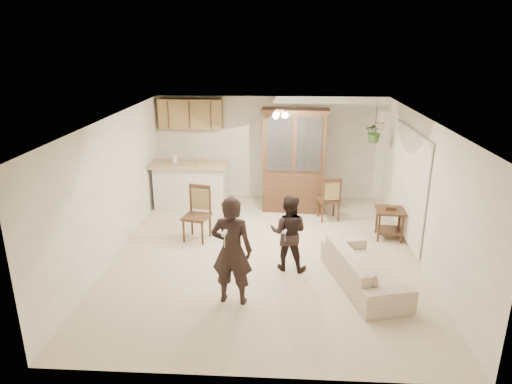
# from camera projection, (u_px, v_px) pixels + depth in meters

# --- Properties ---
(floor) EXTENTS (6.50, 6.50, 0.00)m
(floor) POSITION_uv_depth(u_px,v_px,m) (265.00, 254.00, 8.44)
(floor) COLOR beige
(floor) RESTS_ON ground
(ceiling) EXTENTS (5.50, 6.50, 0.02)m
(ceiling) POSITION_uv_depth(u_px,v_px,m) (266.00, 119.00, 7.64)
(ceiling) COLOR silver
(ceiling) RESTS_ON wall_back
(wall_back) EXTENTS (5.50, 0.02, 2.50)m
(wall_back) POSITION_uv_depth(u_px,v_px,m) (271.00, 148.00, 11.12)
(wall_back) COLOR white
(wall_back) RESTS_ON ground
(wall_front) EXTENTS (5.50, 0.02, 2.50)m
(wall_front) POSITION_uv_depth(u_px,v_px,m) (255.00, 283.00, 4.97)
(wall_front) COLOR white
(wall_front) RESTS_ON ground
(wall_left) EXTENTS (0.02, 6.50, 2.50)m
(wall_left) POSITION_uv_depth(u_px,v_px,m) (113.00, 187.00, 8.19)
(wall_left) COLOR white
(wall_left) RESTS_ON ground
(wall_right) EXTENTS (0.02, 6.50, 2.50)m
(wall_right) POSITION_uv_depth(u_px,v_px,m) (424.00, 193.00, 7.89)
(wall_right) COLOR white
(wall_right) RESTS_ON ground
(breakfast_bar) EXTENTS (1.60, 0.55, 1.00)m
(breakfast_bar) POSITION_uv_depth(u_px,v_px,m) (190.00, 187.00, 10.61)
(breakfast_bar) COLOR silver
(breakfast_bar) RESTS_ON floor
(bar_top) EXTENTS (1.75, 0.70, 0.08)m
(bar_top) POSITION_uv_depth(u_px,v_px,m) (189.00, 165.00, 10.43)
(bar_top) COLOR tan
(bar_top) RESTS_ON breakfast_bar
(upper_cabinets) EXTENTS (1.50, 0.34, 0.70)m
(upper_cabinets) POSITION_uv_depth(u_px,v_px,m) (191.00, 114.00, 10.78)
(upper_cabinets) COLOR olive
(upper_cabinets) RESTS_ON wall_back
(vertical_blinds) EXTENTS (0.06, 2.30, 2.10)m
(vertical_blinds) POSITION_uv_depth(u_px,v_px,m) (408.00, 185.00, 8.79)
(vertical_blinds) COLOR silver
(vertical_blinds) RESTS_ON wall_right
(ceiling_fixture) EXTENTS (0.36, 0.36, 0.20)m
(ceiling_fixture) POSITION_uv_depth(u_px,v_px,m) (279.00, 114.00, 8.80)
(ceiling_fixture) COLOR #FFEEBF
(ceiling_fixture) RESTS_ON ceiling
(hanging_plant) EXTENTS (0.43, 0.37, 0.48)m
(hanging_plant) POSITION_uv_depth(u_px,v_px,m) (375.00, 132.00, 10.00)
(hanging_plant) COLOR #295823
(hanging_plant) RESTS_ON ceiling
(plant_cord) EXTENTS (0.01, 0.01, 0.65)m
(plant_cord) POSITION_uv_depth(u_px,v_px,m) (376.00, 117.00, 9.89)
(plant_cord) COLOR black
(plant_cord) RESTS_ON ceiling
(sofa) EXTENTS (1.17, 2.00, 0.73)m
(sofa) POSITION_uv_depth(u_px,v_px,m) (364.00, 264.00, 7.28)
(sofa) COLOR beige
(sofa) RESTS_ON floor
(adult) EXTENTS (0.71, 0.51, 1.80)m
(adult) POSITION_uv_depth(u_px,v_px,m) (232.00, 247.00, 6.64)
(adult) COLOR black
(adult) RESTS_ON floor
(child) EXTENTS (0.74, 0.63, 1.35)m
(child) POSITION_uv_depth(u_px,v_px,m) (289.00, 232.00, 7.71)
(child) COLOR black
(child) RESTS_ON floor
(china_hutch) EXTENTS (1.52, 0.66, 2.34)m
(china_hutch) POSITION_uv_depth(u_px,v_px,m) (294.00, 161.00, 10.29)
(china_hutch) COLOR #361E13
(china_hutch) RESTS_ON floor
(side_table) EXTENTS (0.60, 0.60, 0.67)m
(side_table) POSITION_uv_depth(u_px,v_px,m) (389.00, 223.00, 9.03)
(side_table) COLOR #361E13
(side_table) RESTS_ON floor
(chair_bar) EXTENTS (0.57, 0.57, 1.08)m
(chair_bar) POSITION_uv_depth(u_px,v_px,m) (197.00, 225.00, 8.97)
(chair_bar) COLOR #361E13
(chair_bar) RESTS_ON floor
(chair_hutch_left) EXTENTS (0.56, 0.56, 0.93)m
(chair_hutch_left) POSITION_uv_depth(u_px,v_px,m) (297.00, 191.00, 11.09)
(chair_hutch_left) COLOR #361E13
(chair_hutch_left) RESTS_ON floor
(chair_hutch_right) EXTENTS (0.51, 0.51, 0.99)m
(chair_hutch_right) POSITION_uv_depth(u_px,v_px,m) (328.00, 207.00, 10.00)
(chair_hutch_right) COLOR #361E13
(chair_hutch_right) RESTS_ON floor
(controller_adult) EXTENTS (0.06, 0.15, 0.04)m
(controller_adult) POSITION_uv_depth(u_px,v_px,m) (224.00, 233.00, 6.15)
(controller_adult) COLOR white
(controller_adult) RESTS_ON adult
(controller_child) EXTENTS (0.06, 0.12, 0.04)m
(controller_child) POSITION_uv_depth(u_px,v_px,m) (285.00, 232.00, 7.37)
(controller_child) COLOR white
(controller_child) RESTS_ON child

